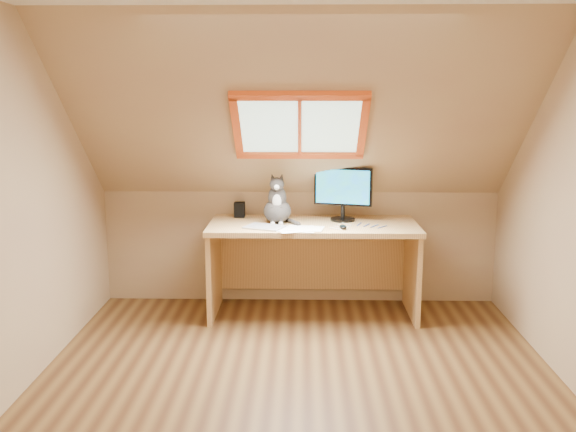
{
  "coord_description": "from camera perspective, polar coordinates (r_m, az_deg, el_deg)",
  "views": [
    {
      "loc": [
        0.02,
        -3.87,
        1.89
      ],
      "look_at": [
        -0.09,
        1.0,
        0.93
      ],
      "focal_mm": 40.0,
      "sensor_mm": 36.0,
      "label": 1
    }
  ],
  "objects": [
    {
      "name": "mouse",
      "position": [
        5.16,
        4.91,
        -0.97
      ],
      "size": [
        0.07,
        0.11,
        0.03
      ],
      "primitive_type": "ellipsoid",
      "rotation": [
        0.0,
        0.0,
        0.09
      ],
      "color": "black",
      "rests_on": "desk"
    },
    {
      "name": "desk_speaker",
      "position": [
        5.62,
        -4.33,
        0.56
      ],
      "size": [
        0.09,
        0.09,
        0.13
      ],
      "primitive_type": "cube",
      "rotation": [
        0.0,
        0.0,
        -0.0
      ],
      "color": "black",
      "rests_on": "desk"
    },
    {
      "name": "graphics_tablet",
      "position": [
        5.18,
        -2.08,
        -0.99
      ],
      "size": [
        0.37,
        0.32,
        0.01
      ],
      "primitive_type": "cube",
      "rotation": [
        0.0,
        0.0,
        -0.41
      ],
      "color": "#B2B2B7",
      "rests_on": "desk"
    },
    {
      "name": "cables",
      "position": [
        5.27,
        6.34,
        -0.88
      ],
      "size": [
        0.51,
        0.26,
        0.01
      ],
      "color": "silver",
      "rests_on": "desk"
    },
    {
      "name": "desk",
      "position": [
        5.49,
        2.23,
        -2.9
      ],
      "size": [
        1.74,
        0.76,
        0.79
      ],
      "color": "#E0B16A",
      "rests_on": "ground"
    },
    {
      "name": "ground",
      "position": [
        4.31,
        0.91,
        -14.88
      ],
      "size": [
        3.5,
        3.5,
        0.0
      ],
      "primitive_type": "plane",
      "color": "brown",
      "rests_on": "ground"
    },
    {
      "name": "monitor",
      "position": [
        5.44,
        4.91,
        2.3
      ],
      "size": [
        0.49,
        0.21,
        0.46
      ],
      "color": "black",
      "rests_on": "desk"
    },
    {
      "name": "cat",
      "position": [
        5.35,
        -0.96,
        0.98
      ],
      "size": [
        0.23,
        0.28,
        0.43
      ],
      "color": "#383431",
      "rests_on": "desk"
    },
    {
      "name": "papers",
      "position": [
        5.11,
        1.19,
        -1.2
      ],
      "size": [
        0.35,
        0.3,
        0.01
      ],
      "color": "white",
      "rests_on": "desk"
    },
    {
      "name": "room_shell",
      "position": [
        3.81,
        0.96,
        4.21
      ],
      "size": [
        3.52,
        3.52,
        2.41
      ],
      "color": "tan",
      "rests_on": "ground"
    }
  ]
}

